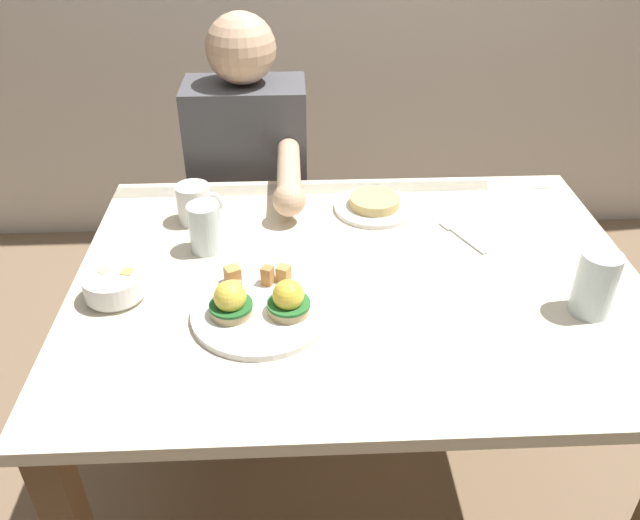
{
  "coord_description": "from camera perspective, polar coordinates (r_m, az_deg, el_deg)",
  "views": [
    {
      "loc": [
        -0.13,
        -1.11,
        1.52
      ],
      "look_at": [
        -0.08,
        0.0,
        0.78
      ],
      "focal_mm": 36.0,
      "sensor_mm": 36.0,
      "label": 1
    }
  ],
  "objects": [
    {
      "name": "fork",
      "position": [
        1.53,
        12.37,
        2.16
      ],
      "size": [
        0.08,
        0.15,
        0.0
      ],
      "color": "silver",
      "rests_on": "dining_table"
    },
    {
      "name": "coffee_mug",
      "position": [
        1.56,
        -11.08,
        5.03
      ],
      "size": [
        0.11,
        0.08,
        0.09
      ],
      "color": "white",
      "rests_on": "dining_table"
    },
    {
      "name": "fruit_bowl",
      "position": [
        1.35,
        -17.82,
        -2.2
      ],
      "size": [
        0.12,
        0.12,
        0.06
      ],
      "color": "white",
      "rests_on": "dining_table"
    },
    {
      "name": "ground_plane",
      "position": [
        1.89,
        2.61,
        -19.99
      ],
      "size": [
        6.0,
        6.0,
        0.0
      ],
      "primitive_type": "plane",
      "color": "#7F664C"
    },
    {
      "name": "water_glass_near",
      "position": [
        1.44,
        -10.15,
        2.56
      ],
      "size": [
        0.07,
        0.07,
        0.11
      ],
      "color": "silver",
      "rests_on": "dining_table"
    },
    {
      "name": "eggs_benedict_plate",
      "position": [
        1.25,
        -5.42,
        -4.08
      ],
      "size": [
        0.27,
        0.27,
        0.09
      ],
      "color": "white",
      "rests_on": "dining_table"
    },
    {
      "name": "side_plate",
      "position": [
        1.6,
        4.87,
        4.91
      ],
      "size": [
        0.2,
        0.2,
        0.04
      ],
      "color": "white",
      "rests_on": "dining_table"
    },
    {
      "name": "dining_table",
      "position": [
        1.43,
        3.25,
        -4.79
      ],
      "size": [
        1.2,
        0.9,
        0.74
      ],
      "color": "beige",
      "rests_on": "ground_plane"
    },
    {
      "name": "diner_person",
      "position": [
        1.93,
        -6.19,
        6.58
      ],
      "size": [
        0.34,
        0.54,
        1.14
      ],
      "color": "#33333D",
      "rests_on": "ground_plane"
    },
    {
      "name": "water_glass_far",
      "position": [
        1.34,
        23.21,
        -2.2
      ],
      "size": [
        0.08,
        0.08,
        0.13
      ],
      "color": "silver",
      "rests_on": "dining_table"
    }
  ]
}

